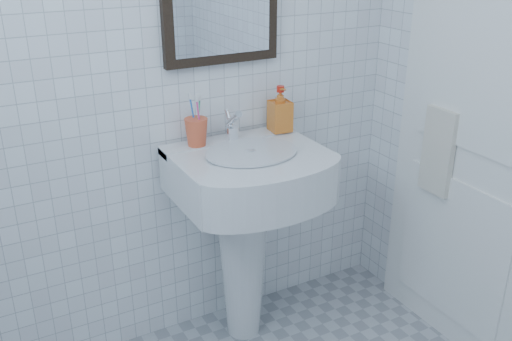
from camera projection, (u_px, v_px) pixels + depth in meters
wall_back at (161, 67)px, 2.25m from camera, size 2.20×0.02×2.50m
washbasin at (245, 214)px, 2.44m from camera, size 0.61×0.45×0.94m
faucet at (232, 127)px, 2.39m from camera, size 0.06×0.13×0.14m
toothbrush_cup at (196, 132)px, 2.33m from camera, size 0.10×0.10×0.11m
soap_dispenser at (280, 109)px, 2.48m from camera, size 0.10×0.10×0.20m
bathroom_door at (475, 131)px, 2.30m from camera, size 0.04×0.80×2.00m
towel_ring at (447, 111)px, 2.38m from camera, size 0.01×0.18×0.18m
hand_towel at (438, 152)px, 2.45m from camera, size 0.03×0.16×0.38m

